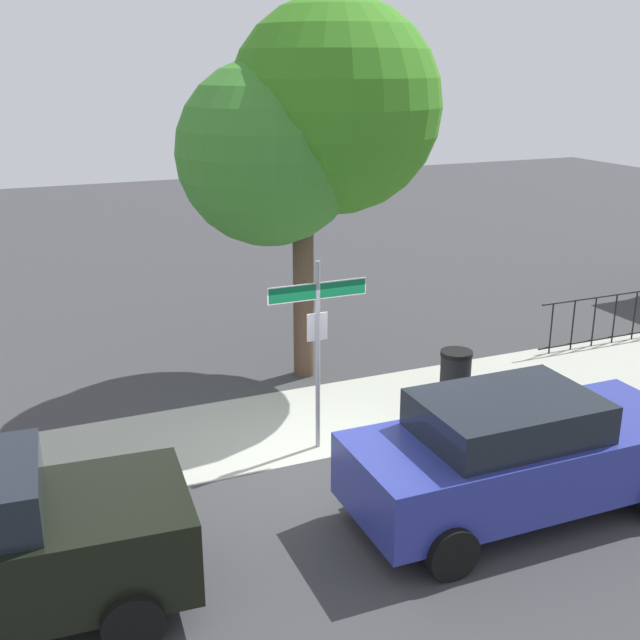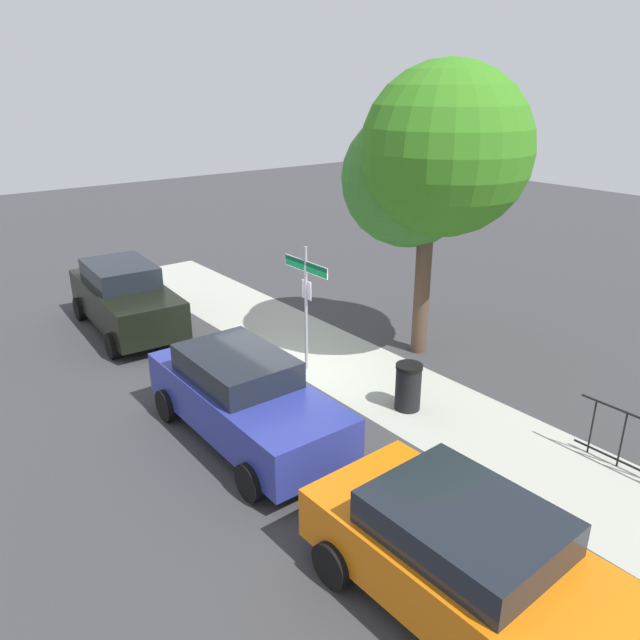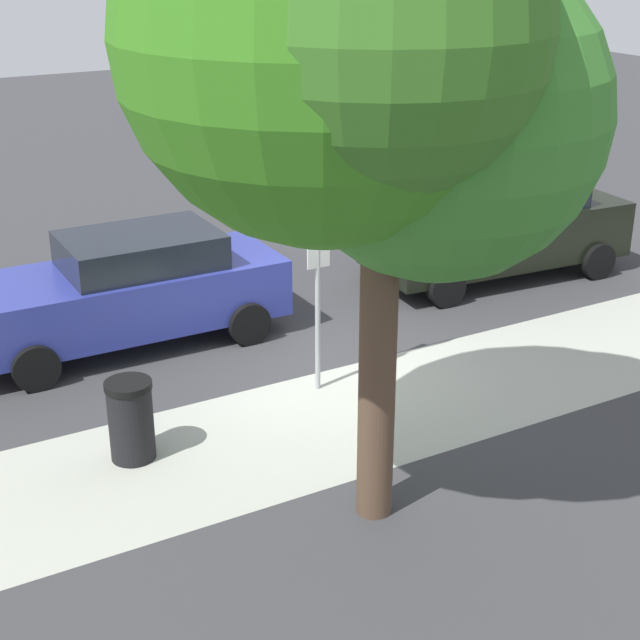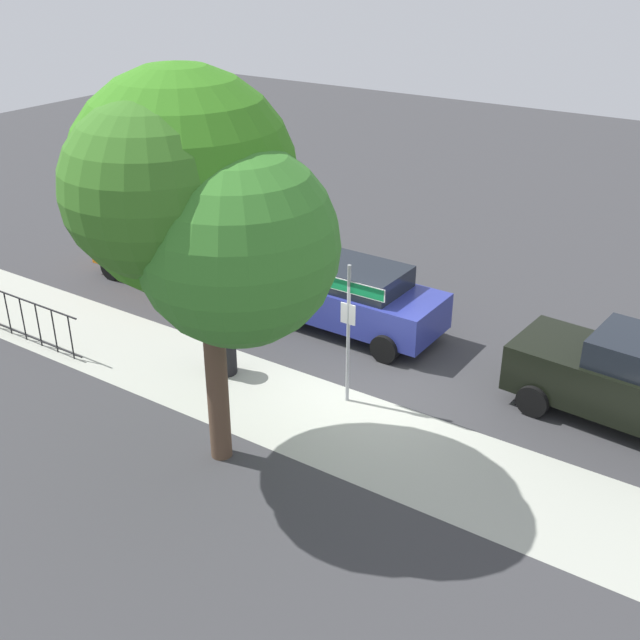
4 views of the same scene
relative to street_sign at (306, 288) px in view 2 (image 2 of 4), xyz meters
The scene contains 8 objects.
ground_plane 2.03m from the street_sign, 103.44° to the right, with size 60.00×60.00×0.00m, color #38383A.
sidewalk_strip 2.89m from the street_sign, 25.26° to the left, with size 24.00×2.60×0.00m, color #A7AA9C.
street_sign is the anchor object (origin of this frame).
shade_tree 4.07m from the street_sign, 70.10° to the left, with size 4.58×3.96×6.73m.
car_black 5.54m from the street_sign, 154.91° to the right, with size 4.68×2.24×1.80m.
car_blue 3.35m from the street_sign, 58.31° to the right, with size 4.60×2.01×1.65m.
car_orange 7.52m from the street_sign, 21.10° to the right, with size 4.63×2.23×1.53m.
trash_bin 3.17m from the street_sign, 10.27° to the left, with size 0.55×0.55×0.98m.
Camera 2 is at (10.39, -7.32, 6.22)m, focal length 34.32 mm.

